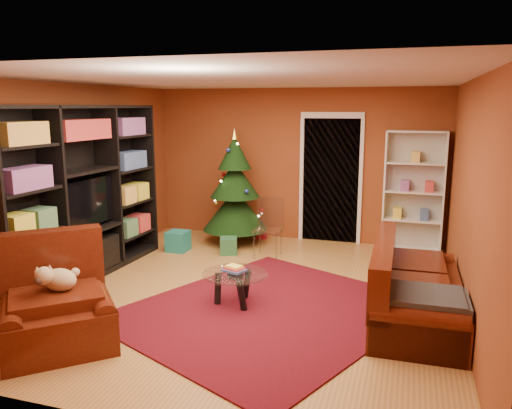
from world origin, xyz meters
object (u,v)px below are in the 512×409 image
(rug, at_px, (269,311))
(sofa, at_px, (418,281))
(gift_box_green, at_px, (229,246))
(coffee_table, at_px, (235,289))
(christmas_tree, at_px, (235,188))
(acrylic_chair, at_px, (268,231))
(dog, at_px, (60,280))
(media_unit, at_px, (82,194))
(white_bookshelf, at_px, (414,192))
(armchair, at_px, (56,303))
(gift_box_teal, at_px, (178,241))
(gift_box_red, at_px, (261,232))

(rug, relative_size, sofa, 1.54)
(gift_box_green, bearing_deg, rug, -58.42)
(rug, xyz_separation_m, coffee_table, (-0.43, 0.07, 0.19))
(christmas_tree, bearing_deg, rug, -63.07)
(acrylic_chair, bearing_deg, christmas_tree, 139.94)
(dog, bearing_deg, media_unit, 77.06)
(media_unit, distance_m, dog, 2.03)
(white_bookshelf, bearing_deg, christmas_tree, -169.69)
(media_unit, height_order, armchair, media_unit)
(white_bookshelf, relative_size, sofa, 0.97)
(gift_box_teal, height_order, coffee_table, coffee_table)
(dog, distance_m, sofa, 3.70)
(gift_box_teal, height_order, dog, dog)
(rug, height_order, white_bookshelf, white_bookshelf)
(gift_box_red, relative_size, white_bookshelf, 0.10)
(rug, relative_size, dog, 7.79)
(rug, bearing_deg, dog, -143.15)
(white_bookshelf, xyz_separation_m, sofa, (0.07, -2.77, -0.52))
(armchair, height_order, acrylic_chair, armchair)
(gift_box_teal, xyz_separation_m, dog, (0.32, -3.21, 0.48))
(gift_box_teal, bearing_deg, rug, -42.79)
(media_unit, xyz_separation_m, gift_box_red, (1.68, 2.67, -1.06))
(rug, height_order, gift_box_red, gift_box_red)
(christmas_tree, height_order, gift_box_teal, christmas_tree)
(gift_box_green, height_order, gift_box_red, gift_box_green)
(christmas_tree, height_order, gift_box_red, christmas_tree)
(gift_box_red, distance_m, sofa, 3.84)
(gift_box_red, relative_size, sofa, 0.10)
(armchair, bearing_deg, dog, 45.00)
(gift_box_green, bearing_deg, white_bookshelf, 21.27)
(acrylic_chair, bearing_deg, media_unit, -143.79)
(gift_box_teal, xyz_separation_m, coffee_table, (1.63, -1.84, 0.04))
(christmas_tree, distance_m, acrylic_chair, 1.09)
(armchair, xyz_separation_m, dog, (0.00, 0.07, 0.21))
(gift_box_teal, relative_size, gift_box_red, 1.65)
(christmas_tree, distance_m, sofa, 3.79)
(gift_box_teal, height_order, white_bookshelf, white_bookshelf)
(dog, bearing_deg, gift_box_teal, 53.41)
(coffee_table, bearing_deg, acrylic_chair, 94.87)
(gift_box_teal, bearing_deg, armchair, -84.52)
(dog, bearing_deg, christmas_tree, 41.93)
(christmas_tree, distance_m, white_bookshelf, 2.89)
(christmas_tree, bearing_deg, media_unit, -121.41)
(white_bookshelf, bearing_deg, gift_box_green, -156.77)
(gift_box_teal, relative_size, acrylic_chair, 0.39)
(white_bookshelf, bearing_deg, gift_box_teal, -160.22)
(media_unit, xyz_separation_m, gift_box_teal, (0.64, 1.50, -0.99))
(gift_box_green, distance_m, gift_box_red, 1.11)
(dog, distance_m, acrylic_chair, 3.55)
(gift_box_green, height_order, dog, dog)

